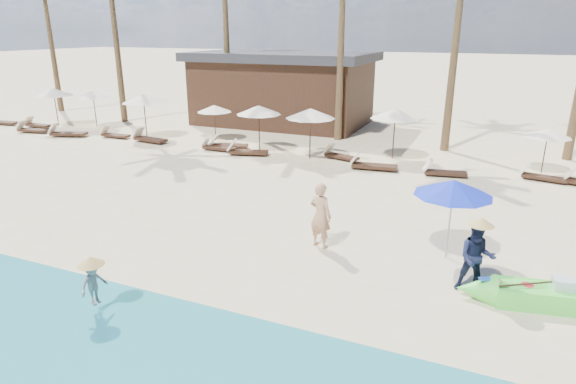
% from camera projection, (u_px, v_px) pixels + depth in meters
% --- Properties ---
extents(ground, '(240.00, 240.00, 0.00)m').
position_uv_depth(ground, '(293.00, 264.00, 12.07)').
color(ground, beige).
rests_on(ground, ground).
extents(tourist, '(0.75, 0.59, 1.80)m').
position_uv_depth(tourist, '(320.00, 215.00, 12.79)').
color(tourist, tan).
rests_on(tourist, ground).
extents(vendor_green, '(0.88, 0.73, 1.65)m').
position_uv_depth(vendor_green, '(476.00, 258.00, 10.58)').
color(vendor_green, '#131935').
rests_on(vendor_green, ground).
extents(vendor_yellow, '(0.44, 0.66, 0.96)m').
position_uv_depth(vendor_yellow, '(94.00, 283.00, 9.85)').
color(vendor_yellow, gray).
rests_on(vendor_yellow, ground).
extents(blue_umbrella, '(1.94, 1.94, 2.09)m').
position_uv_depth(blue_umbrella, '(454.00, 188.00, 11.84)').
color(blue_umbrella, '#99999E').
rests_on(blue_umbrella, ground).
extents(resort_parasol_0, '(2.19, 2.19, 2.26)m').
position_uv_depth(resort_parasol_0, '(54.00, 92.00, 28.74)').
color(resort_parasol_0, '#372216').
rests_on(resort_parasol_0, ground).
extents(lounger_0_left, '(1.86, 0.77, 0.61)m').
position_uv_depth(lounger_0_left, '(2.00, 121.00, 29.65)').
color(lounger_0_left, '#372216').
rests_on(lounger_0_left, ground).
extents(lounger_0_right, '(1.74, 0.61, 0.58)m').
position_uv_depth(lounger_0_right, '(37.00, 124.00, 28.82)').
color(lounger_0_right, '#372216').
rests_on(lounger_0_right, ground).
extents(resort_parasol_1, '(2.12, 2.12, 2.19)m').
position_uv_depth(resort_parasol_1, '(93.00, 94.00, 28.33)').
color(resort_parasol_1, '#372216').
rests_on(resort_parasol_1, ground).
extents(lounger_1_left, '(1.88, 0.91, 0.61)m').
position_uv_depth(lounger_1_left, '(31.00, 129.00, 27.37)').
color(lounger_1_left, '#372216').
rests_on(lounger_1_left, ground).
extents(lounger_1_right, '(2.10, 1.25, 0.68)m').
position_uv_depth(lounger_1_right, '(66.00, 133.00, 26.33)').
color(lounger_1_right, '#372216').
rests_on(lounger_1_right, ground).
extents(resort_parasol_2, '(2.28, 2.28, 2.35)m').
position_uv_depth(resort_parasol_2, '(143.00, 99.00, 25.43)').
color(resort_parasol_2, '#372216').
rests_on(resort_parasol_2, ground).
extents(lounger_2_left, '(1.71, 0.54, 0.58)m').
position_uv_depth(lounger_2_left, '(114.00, 134.00, 26.09)').
color(lounger_2_left, '#372216').
rests_on(lounger_2_left, ground).
extents(resort_parasol_3, '(1.80, 1.80, 1.86)m').
position_uv_depth(resort_parasol_3, '(214.00, 109.00, 25.04)').
color(resort_parasol_3, '#372216').
rests_on(resort_parasol_3, ground).
extents(lounger_3_left, '(2.01, 0.80, 0.66)m').
position_uv_depth(lounger_3_left, '(148.00, 138.00, 25.03)').
color(lounger_3_left, '#372216').
rests_on(lounger_3_left, ground).
extents(lounger_3_right, '(1.73, 0.58, 0.58)m').
position_uv_depth(lounger_3_right, '(217.00, 147.00, 23.32)').
color(lounger_3_right, '#372216').
rests_on(lounger_3_right, ground).
extents(resort_parasol_4, '(2.13, 2.13, 2.20)m').
position_uv_depth(resort_parasol_4, '(259.00, 110.00, 22.70)').
color(resort_parasol_4, '#372216').
rests_on(resort_parasol_4, ground).
extents(lounger_4_left, '(1.94, 1.13, 0.63)m').
position_uv_depth(lounger_4_left, '(227.00, 145.00, 23.65)').
color(lounger_4_left, '#372216').
rests_on(lounger_4_left, ground).
extents(lounger_4_right, '(1.97, 1.07, 0.64)m').
position_uv_depth(lounger_4_right, '(246.00, 151.00, 22.46)').
color(lounger_4_right, '#372216').
rests_on(lounger_4_right, ground).
extents(resort_parasol_5, '(2.23, 2.23, 2.30)m').
position_uv_depth(resort_parasol_5, '(310.00, 113.00, 21.24)').
color(resort_parasol_5, '#372216').
rests_on(resort_parasol_5, ground).
extents(lounger_5_left, '(1.74, 0.96, 0.57)m').
position_uv_depth(lounger_5_left, '(339.00, 155.00, 21.77)').
color(lounger_5_left, '#372216').
rests_on(lounger_5_left, ground).
extents(resort_parasol_6, '(2.21, 2.21, 2.27)m').
position_uv_depth(resort_parasol_6, '(395.00, 114.00, 21.29)').
color(resort_parasol_6, '#372216').
rests_on(resort_parasol_6, ground).
extents(lounger_6_left, '(2.02, 0.83, 0.67)m').
position_uv_depth(lounger_6_left, '(371.00, 164.00, 20.14)').
color(lounger_6_left, '#372216').
rests_on(lounger_6_left, ground).
extents(lounger_6_right, '(1.77, 0.80, 0.58)m').
position_uv_depth(lounger_6_right, '(443.00, 171.00, 19.26)').
color(lounger_6_right, '#372216').
rests_on(lounger_6_right, ground).
extents(resort_parasol_7, '(1.79, 1.79, 1.85)m').
position_uv_depth(resort_parasol_7, '(548.00, 133.00, 19.22)').
color(resort_parasol_7, '#372216').
rests_on(resort_parasol_7, ground).
extents(lounger_7_left, '(1.72, 0.81, 0.56)m').
position_uv_depth(lounger_7_left, '(541.00, 176.00, 18.70)').
color(lounger_7_left, '#372216').
rests_on(lounger_7_left, ground).
extents(pavilion_west, '(10.80, 6.60, 4.30)m').
position_uv_depth(pavilion_west, '(283.00, 88.00, 29.58)').
color(pavilion_west, '#372216').
rests_on(pavilion_west, ground).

